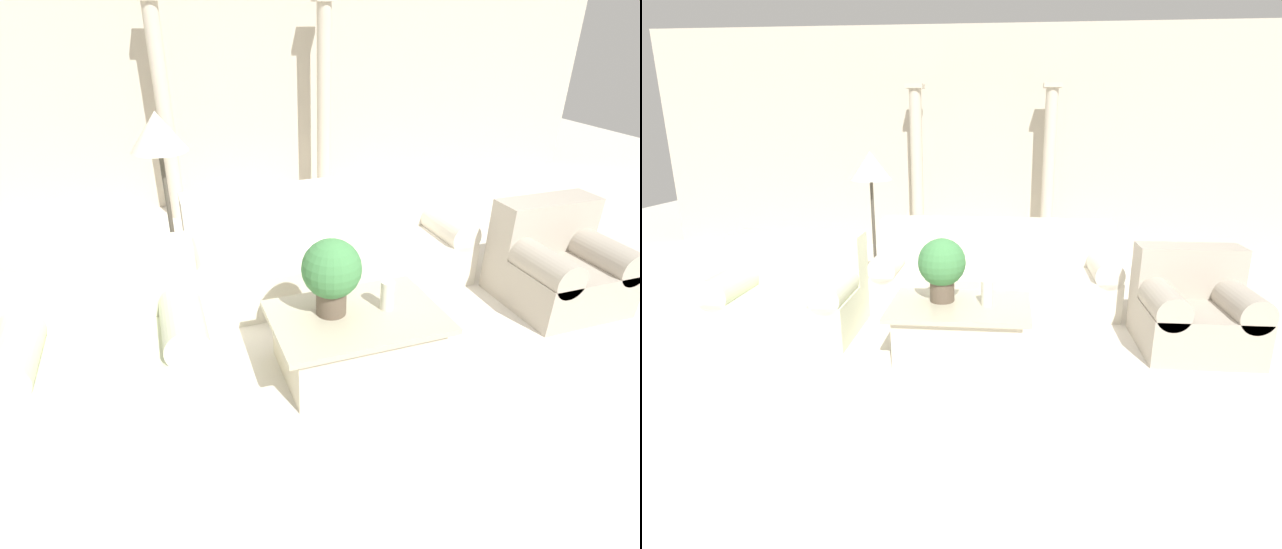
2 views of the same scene
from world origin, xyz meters
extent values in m
plane|color=silver|center=(0.00, 0.00, 0.00)|extent=(16.00, 16.00, 0.00)
cube|color=beige|center=(0.00, 3.29, 1.60)|extent=(10.00, 0.06, 3.20)
cube|color=beige|center=(0.21, 0.65, 0.20)|extent=(2.48, 0.89, 0.40)
cube|color=beige|center=(0.21, 0.94, 0.64)|extent=(2.48, 0.31, 0.47)
cylinder|color=beige|center=(-0.89, 0.65, 0.47)|extent=(0.28, 0.89, 0.28)
cylinder|color=beige|center=(1.31, 0.65, 0.47)|extent=(0.28, 0.89, 0.28)
cube|color=beige|center=(-1.64, -0.22, 0.20)|extent=(1.25, 0.89, 0.40)
cube|color=beige|center=(-1.64, 0.07, 0.64)|extent=(1.25, 0.31, 0.47)
cylinder|color=beige|center=(-2.12, -0.22, 0.47)|extent=(0.28, 0.89, 0.28)
cylinder|color=beige|center=(-1.16, -0.22, 0.47)|extent=(0.28, 0.89, 0.28)
cube|color=beige|center=(-0.04, -0.54, 0.20)|extent=(1.02, 0.68, 0.39)
cube|color=#BCB398|center=(-0.04, -0.54, 0.41)|extent=(1.16, 0.77, 0.04)
cylinder|color=brown|center=(-0.19, -0.46, 0.52)|extent=(0.20, 0.20, 0.17)
sphere|color=#428447|center=(-0.19, -0.46, 0.77)|extent=(0.40, 0.40, 0.40)
cylinder|color=silver|center=(0.18, -0.54, 0.54)|extent=(0.09, 0.09, 0.21)
cylinder|color=#4C473D|center=(-1.12, 0.87, 0.01)|extent=(0.22, 0.22, 0.03)
cylinder|color=#4C473D|center=(-1.12, 0.87, 0.66)|extent=(0.04, 0.04, 1.26)
cone|color=silver|center=(-1.12, 0.87, 1.43)|extent=(0.44, 0.44, 0.30)
cylinder|color=beige|center=(-0.98, 2.84, 1.16)|extent=(0.17, 0.17, 2.32)
cylinder|color=beige|center=(0.90, 2.84, 1.16)|extent=(0.17, 0.17, 2.32)
cube|color=#ADA393|center=(1.94, -0.26, 0.20)|extent=(0.90, 0.87, 0.39)
cube|color=#ADA393|center=(1.94, 0.02, 0.61)|extent=(0.90, 0.31, 0.44)
cylinder|color=#ADA393|center=(1.63, -0.26, 0.45)|extent=(0.28, 0.87, 0.28)
cylinder|color=#ADA393|center=(2.24, -0.26, 0.45)|extent=(0.28, 0.87, 0.28)
camera|label=1|loc=(-1.18, -3.14, 2.25)|focal=28.00mm
camera|label=2|loc=(0.32, -4.38, 1.86)|focal=28.00mm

